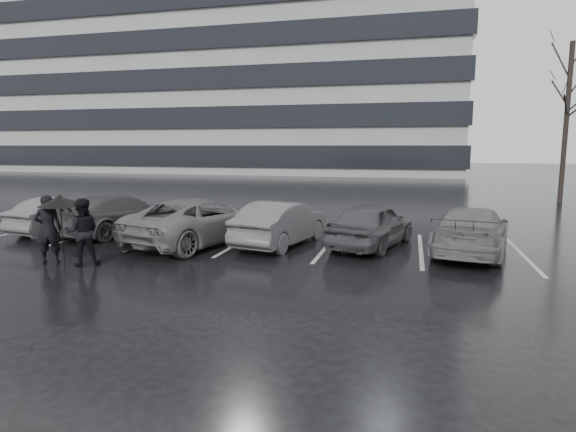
{
  "coord_description": "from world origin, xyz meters",
  "views": [
    {
      "loc": [
        3.04,
        -12.07,
        3.08
      ],
      "look_at": [
        -0.3,
        1.0,
        1.1
      ],
      "focal_mm": 30.0,
      "sensor_mm": 36.0,
      "label": 1
    }
  ],
  "objects_px": {
    "car_west_c": "(120,214)",
    "car_west_b": "(198,221)",
    "pedestrian_right": "(82,232)",
    "tree_north": "(566,124)",
    "car_main": "(372,224)",
    "car_west_a": "(282,223)",
    "pedestrian_left": "(48,229)",
    "car_west_d": "(63,215)",
    "car_east": "(471,230)"
  },
  "relations": [
    {
      "from": "car_west_c",
      "to": "car_west_b",
      "type": "bearing_deg",
      "value": -178.34
    },
    {
      "from": "car_west_a",
      "to": "pedestrian_left",
      "type": "bearing_deg",
      "value": 48.4
    },
    {
      "from": "car_main",
      "to": "pedestrian_right",
      "type": "height_order",
      "value": "pedestrian_right"
    },
    {
      "from": "car_west_b",
      "to": "tree_north",
      "type": "relative_size",
      "value": 0.61
    },
    {
      "from": "car_west_a",
      "to": "car_west_b",
      "type": "height_order",
      "value": "car_west_b"
    },
    {
      "from": "car_west_a",
      "to": "car_east",
      "type": "xyz_separation_m",
      "value": [
        5.57,
        0.14,
        -0.01
      ]
    },
    {
      "from": "car_west_a",
      "to": "car_west_d",
      "type": "bearing_deg",
      "value": 11.41
    },
    {
      "from": "car_main",
      "to": "tree_north",
      "type": "distance_m",
      "value": 17.39
    },
    {
      "from": "car_west_c",
      "to": "tree_north",
      "type": "height_order",
      "value": "tree_north"
    },
    {
      "from": "car_west_c",
      "to": "pedestrian_right",
      "type": "xyz_separation_m",
      "value": [
        1.67,
        -4.2,
        0.18
      ]
    },
    {
      "from": "car_main",
      "to": "car_west_a",
      "type": "relative_size",
      "value": 0.98
    },
    {
      "from": "car_main",
      "to": "car_west_d",
      "type": "xyz_separation_m",
      "value": [
        -10.91,
        -0.19,
        -0.06
      ]
    },
    {
      "from": "tree_north",
      "to": "car_east",
      "type": "bearing_deg",
      "value": -113.06
    },
    {
      "from": "car_east",
      "to": "pedestrian_right",
      "type": "height_order",
      "value": "pedestrian_right"
    },
    {
      "from": "car_west_d",
      "to": "pedestrian_left",
      "type": "relative_size",
      "value": 2.11
    },
    {
      "from": "car_east",
      "to": "pedestrian_right",
      "type": "distance_m",
      "value": 10.65
    },
    {
      "from": "car_west_b",
      "to": "car_east",
      "type": "xyz_separation_m",
      "value": [
        8.19,
        0.59,
        -0.05
      ]
    },
    {
      "from": "car_west_c",
      "to": "pedestrian_right",
      "type": "distance_m",
      "value": 4.53
    },
    {
      "from": "car_east",
      "to": "car_west_a",
      "type": "bearing_deg",
      "value": 12.7
    },
    {
      "from": "car_main",
      "to": "car_west_a",
      "type": "xyz_separation_m",
      "value": [
        -2.74,
        -0.37,
        -0.01
      ]
    },
    {
      "from": "car_east",
      "to": "car_west_c",
      "type": "bearing_deg",
      "value": 9.81
    },
    {
      "from": "tree_north",
      "to": "car_main",
      "type": "bearing_deg",
      "value": -122.2
    },
    {
      "from": "car_west_b",
      "to": "car_west_c",
      "type": "relative_size",
      "value": 1.09
    },
    {
      "from": "car_main",
      "to": "car_west_d",
      "type": "bearing_deg",
      "value": 17.14
    },
    {
      "from": "car_west_b",
      "to": "car_west_d",
      "type": "xyz_separation_m",
      "value": [
        -5.55,
        0.64,
        -0.09
      ]
    },
    {
      "from": "car_west_b",
      "to": "car_west_c",
      "type": "distance_m",
      "value": 3.5
    },
    {
      "from": "car_main",
      "to": "car_west_c",
      "type": "distance_m",
      "value": 8.74
    },
    {
      "from": "car_west_b",
      "to": "tree_north",
      "type": "distance_m",
      "value": 21.27
    },
    {
      "from": "car_west_c",
      "to": "car_east",
      "type": "xyz_separation_m",
      "value": [
        11.58,
        -0.3,
        -0.01
      ]
    },
    {
      "from": "car_west_d",
      "to": "tree_north",
      "type": "xyz_separation_m",
      "value": [
        19.98,
        14.59,
        3.61
      ]
    },
    {
      "from": "car_west_d",
      "to": "car_east",
      "type": "distance_m",
      "value": 13.74
    },
    {
      "from": "car_west_d",
      "to": "pedestrian_left",
      "type": "xyz_separation_m",
      "value": [
        2.84,
        -4.01,
        0.28
      ]
    },
    {
      "from": "car_west_a",
      "to": "car_west_c",
      "type": "bearing_deg",
      "value": 8.55
    },
    {
      "from": "pedestrian_left",
      "to": "car_west_c",
      "type": "bearing_deg",
      "value": -106.86
    },
    {
      "from": "car_west_b",
      "to": "car_east",
      "type": "relative_size",
      "value": 1.12
    },
    {
      "from": "car_main",
      "to": "car_west_d",
      "type": "relative_size",
      "value": 1.06
    },
    {
      "from": "car_west_b",
      "to": "pedestrian_left",
      "type": "relative_size",
      "value": 2.84
    },
    {
      "from": "car_west_a",
      "to": "car_east",
      "type": "height_order",
      "value": "car_west_a"
    },
    {
      "from": "car_east",
      "to": "car_main",
      "type": "bearing_deg",
      "value": 6.51
    },
    {
      "from": "car_west_a",
      "to": "pedestrian_left",
      "type": "distance_m",
      "value": 6.56
    },
    {
      "from": "car_west_b",
      "to": "car_west_c",
      "type": "bearing_deg",
      "value": 0.74
    },
    {
      "from": "car_west_c",
      "to": "car_east",
      "type": "relative_size",
      "value": 1.02
    },
    {
      "from": "car_west_c",
      "to": "pedestrian_right",
      "type": "bearing_deg",
      "value": 128.1
    },
    {
      "from": "car_west_b",
      "to": "pedestrian_right",
      "type": "relative_size",
      "value": 2.98
    },
    {
      "from": "car_main",
      "to": "pedestrian_right",
      "type": "relative_size",
      "value": 2.33
    },
    {
      "from": "car_west_a",
      "to": "car_main",
      "type": "bearing_deg",
      "value": -159.5
    },
    {
      "from": "car_west_c",
      "to": "pedestrian_right",
      "type": "height_order",
      "value": "pedestrian_right"
    },
    {
      "from": "tree_north",
      "to": "car_west_c",
      "type": "bearing_deg",
      "value": -141.16
    },
    {
      "from": "car_west_c",
      "to": "pedestrian_left",
      "type": "distance_m",
      "value": 4.32
    },
    {
      "from": "pedestrian_right",
      "to": "pedestrian_left",
      "type": "bearing_deg",
      "value": -27.08
    }
  ]
}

